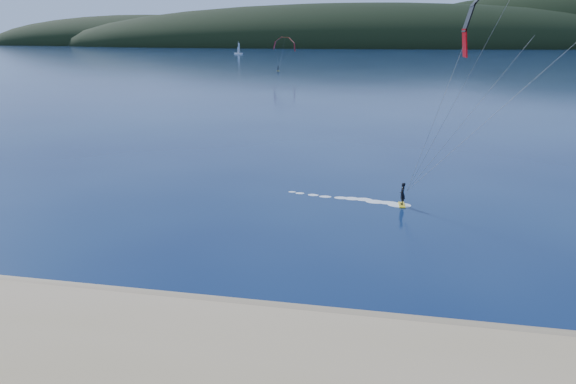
{
  "coord_description": "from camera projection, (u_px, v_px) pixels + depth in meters",
  "views": [
    {
      "loc": [
        9.31,
        -19.49,
        13.8
      ],
      "look_at": [
        3.36,
        10.0,
        5.0
      ],
      "focal_mm": 33.36,
      "sensor_mm": 36.0,
      "label": 1
    }
  ],
  "objects": [
    {
      "name": "kitesurfer_near",
      "position": [
        529.0,
        41.0,
        34.8
      ],
      "size": [
        23.09,
        8.86,
        17.12
      ],
      "color": "yellow",
      "rests_on": "ground"
    },
    {
      "name": "headland",
      "position": [
        393.0,
        46.0,
        725.08
      ],
      "size": [
        1200.0,
        310.0,
        140.0
      ],
      "color": "black",
      "rests_on": "ground"
    },
    {
      "name": "kitesurfer_far",
      "position": [
        284.0,
        48.0,
        211.02
      ],
      "size": [
        8.97,
        6.97,
        11.59
      ],
      "color": "yellow",
      "rests_on": "ground"
    },
    {
      "name": "wet_sand",
      "position": [
        205.0,
        307.0,
        28.19
      ],
      "size": [
        220.0,
        2.5,
        0.1
      ],
      "color": "#8D7052",
      "rests_on": "ground"
    },
    {
      "name": "ground",
      "position": [
        171.0,
        356.0,
        23.97
      ],
      "size": [
        1800.0,
        1800.0,
        0.0
      ],
      "primitive_type": "plane",
      "color": "#08153C",
      "rests_on": "ground"
    },
    {
      "name": "sailboat",
      "position": [
        239.0,
        53.0,
        421.32
      ],
      "size": [
        7.14,
        4.47,
        9.96
      ],
      "color": "white",
      "rests_on": "ground"
    }
  ]
}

